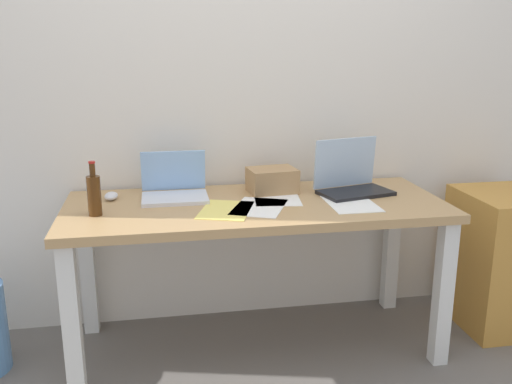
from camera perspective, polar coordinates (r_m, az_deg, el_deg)
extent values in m
plane|color=slate|center=(2.87, 0.00, -15.23)|extent=(8.00, 8.00, 0.00)
cube|color=silver|center=(2.89, -1.46, 12.15)|extent=(5.20, 0.08, 2.60)
cube|color=tan|center=(2.58, 0.00, -1.50)|extent=(1.73, 0.70, 0.04)
cube|color=silver|center=(2.44, -18.16, -12.57)|extent=(0.07, 0.07, 0.69)
cube|color=silver|center=(2.71, 18.42, -9.72)|extent=(0.07, 0.07, 0.69)
cube|color=silver|center=(2.97, -16.68, -7.40)|extent=(0.07, 0.07, 0.69)
cube|color=silver|center=(3.19, 13.51, -5.55)|extent=(0.07, 0.07, 0.69)
cube|color=silver|center=(2.64, -8.20, -0.62)|extent=(0.30, 0.22, 0.02)
cube|color=#8CB7EA|center=(2.73, -8.37, 2.17)|extent=(0.30, 0.04, 0.19)
cube|color=black|center=(2.75, 10.05, -0.08)|extent=(0.38, 0.27, 0.02)
cube|color=silver|center=(2.80, 9.00, 2.98)|extent=(0.34, 0.11, 0.24)
cylinder|color=#47280F|center=(2.46, -16.06, -0.39)|extent=(0.06, 0.06, 0.17)
cylinder|color=#47280F|center=(2.44, -16.25, 2.17)|extent=(0.02, 0.02, 0.06)
cylinder|color=#B21E19|center=(2.43, -16.31, 2.91)|extent=(0.03, 0.03, 0.01)
ellipsoid|color=silver|center=(2.71, -14.46, -0.39)|extent=(0.07, 0.11, 0.03)
cube|color=tan|center=(2.74, 1.65, 1.19)|extent=(0.24, 0.20, 0.12)
cube|color=white|center=(2.59, 9.63, -1.17)|extent=(0.21, 0.30, 0.00)
cube|color=white|center=(2.50, 0.38, -1.54)|extent=(0.31, 0.36, 0.00)
cube|color=#F4E06B|center=(2.46, -3.07, -1.82)|extent=(0.29, 0.35, 0.00)
cube|color=white|center=(2.66, 2.10, -0.56)|extent=(0.24, 0.32, 0.00)
cube|color=#C68938|center=(3.18, 23.42, -6.31)|extent=(0.40, 0.48, 0.71)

